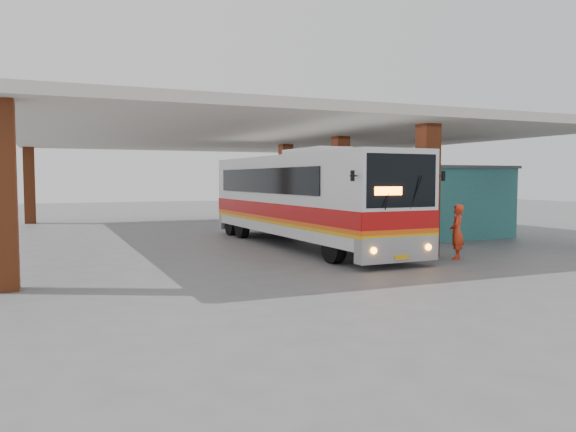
{
  "coord_description": "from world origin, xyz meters",
  "views": [
    {
      "loc": [
        -8.56,
        -18.23,
        2.56
      ],
      "look_at": [
        -0.73,
        0.0,
        1.24
      ],
      "focal_mm": 35.0,
      "sensor_mm": 36.0,
      "label": 1
    }
  ],
  "objects_px": {
    "coach_bus": "(303,198)",
    "red_chair": "(337,223)",
    "motorcycle": "(409,229)",
    "pedestrian": "(457,232)"
  },
  "relations": [
    {
      "from": "coach_bus",
      "to": "red_chair",
      "type": "relative_size",
      "value": 14.92
    },
    {
      "from": "motorcycle",
      "to": "pedestrian",
      "type": "relative_size",
      "value": 1.19
    },
    {
      "from": "coach_bus",
      "to": "red_chair",
      "type": "height_order",
      "value": "coach_bus"
    },
    {
      "from": "motorcycle",
      "to": "red_chair",
      "type": "height_order",
      "value": "motorcycle"
    },
    {
      "from": "coach_bus",
      "to": "pedestrian",
      "type": "xyz_separation_m",
      "value": [
        3.03,
        -5.11,
        -0.94
      ]
    },
    {
      "from": "coach_bus",
      "to": "motorcycle",
      "type": "relative_size",
      "value": 6.07
    },
    {
      "from": "coach_bus",
      "to": "motorcycle",
      "type": "height_order",
      "value": "coach_bus"
    },
    {
      "from": "coach_bus",
      "to": "red_chair",
      "type": "bearing_deg",
      "value": 48.26
    },
    {
      "from": "red_chair",
      "to": "coach_bus",
      "type": "bearing_deg",
      "value": -132.15
    },
    {
      "from": "pedestrian",
      "to": "red_chair",
      "type": "xyz_separation_m",
      "value": [
        0.97,
        9.86,
        -0.48
      ]
    }
  ]
}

